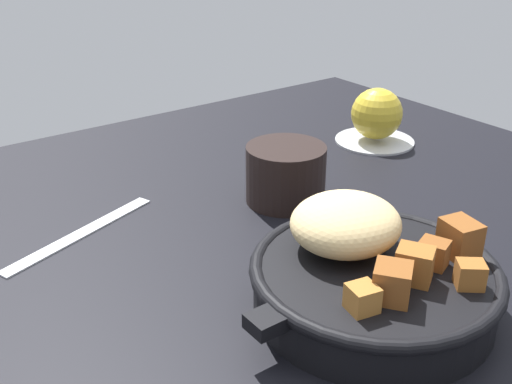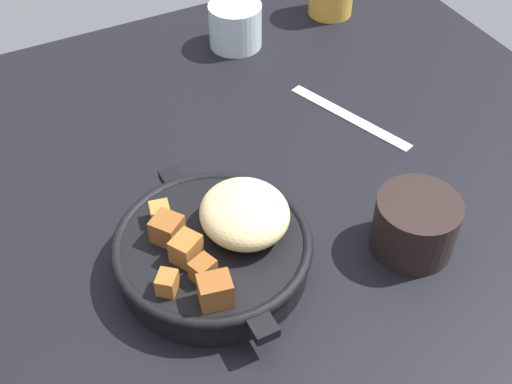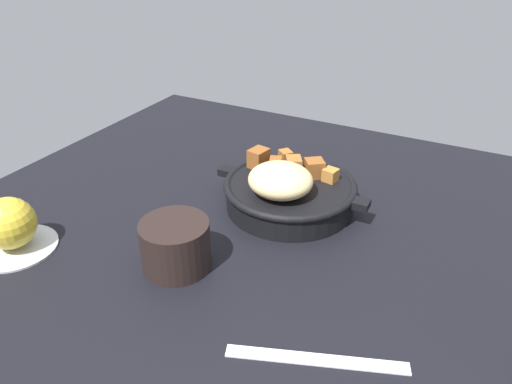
{
  "view_description": "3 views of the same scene",
  "coord_description": "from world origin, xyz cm",
  "px_view_note": "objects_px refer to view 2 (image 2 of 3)",
  "views": [
    {
      "loc": [
        -32.01,
        -39.45,
        31.35
      ],
      "look_at": [
        -1.57,
        2.13,
        6.87
      ],
      "focal_mm": 43.39,
      "sensor_mm": 36.0,
      "label": 1
    },
    {
      "loc": [
        43.1,
        -26.68,
        55.63
      ],
      "look_at": [
        -1.62,
        -3.92,
        5.66
      ],
      "focal_mm": 46.58,
      "sensor_mm": 36.0,
      "label": 2
    },
    {
      "loc": [
        -23.96,
        49.72,
        40.23
      ],
      "look_at": [
        2.08,
        -0.35,
        7.57
      ],
      "focal_mm": 33.68,
      "sensor_mm": 36.0,
      "label": 3
    }
  ],
  "objects_px": {
    "water_glass_short": "(235,25)",
    "coffee_mug_dark": "(415,225)",
    "butter_knife": "(349,116)",
    "cast_iron_skillet": "(217,246)"
  },
  "relations": [
    {
      "from": "water_glass_short",
      "to": "coffee_mug_dark",
      "type": "distance_m",
      "value": 0.45
    },
    {
      "from": "butter_knife",
      "to": "coffee_mug_dark",
      "type": "distance_m",
      "value": 0.23
    },
    {
      "from": "cast_iron_skillet",
      "to": "water_glass_short",
      "type": "distance_m",
      "value": 0.43
    },
    {
      "from": "water_glass_short",
      "to": "coffee_mug_dark",
      "type": "relative_size",
      "value": 0.88
    },
    {
      "from": "cast_iron_skillet",
      "to": "butter_knife",
      "type": "bearing_deg",
      "value": 119.83
    },
    {
      "from": "cast_iron_skillet",
      "to": "coffee_mug_dark",
      "type": "relative_size",
      "value": 2.78
    },
    {
      "from": "cast_iron_skillet",
      "to": "butter_knife",
      "type": "distance_m",
      "value": 0.3
    },
    {
      "from": "cast_iron_skillet",
      "to": "water_glass_short",
      "type": "bearing_deg",
      "value": 151.78
    },
    {
      "from": "butter_knife",
      "to": "water_glass_short",
      "type": "xyz_separation_m",
      "value": [
        -0.23,
        -0.06,
        0.03
      ]
    },
    {
      "from": "cast_iron_skillet",
      "to": "butter_knife",
      "type": "xyz_separation_m",
      "value": [
        -0.15,
        0.26,
        -0.03
      ]
    }
  ]
}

